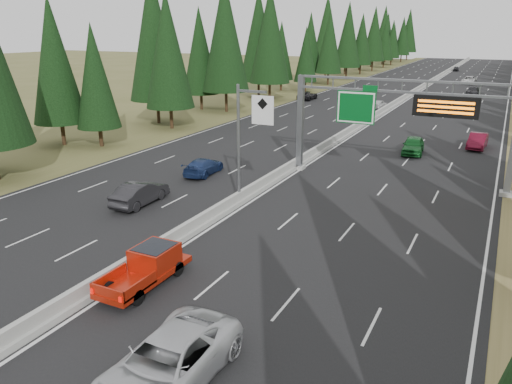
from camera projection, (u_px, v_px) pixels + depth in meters
road at (401, 102)px, 80.63m from camera, size 32.00×260.00×0.08m
shoulder_left at (299, 96)px, 88.21m from camera, size 3.60×260.00×0.06m
median_barrier at (401, 100)px, 80.52m from camera, size 0.70×260.00×0.85m
sign_gantry at (408, 116)px, 36.90m from camera, size 16.75×0.98×7.80m
hov_sign_pole at (246, 137)px, 32.19m from camera, size 2.80×0.50×8.00m
tree_row_left at (261, 41)px, 81.04m from camera, size 12.20×245.97×18.95m
silver_minivan at (167, 363)px, 16.45m from camera, size 2.88×6.18×1.71m
red_pickup at (150, 264)px, 23.23m from camera, size 1.82×5.08×1.66m
car_ahead_green at (413, 145)px, 47.23m from camera, size 2.31×4.81×1.58m
car_ahead_dkred at (478, 141)px, 49.27m from camera, size 1.80×4.56×1.48m
car_ahead_dkgrey at (473, 91)px, 88.48m from camera, size 2.14×4.93×1.41m
car_ahead_white at (469, 80)px, 105.92m from camera, size 2.89×5.75×1.56m
car_ahead_far at (456, 69)px, 137.41m from camera, size 1.68×3.80×1.27m
car_onc_near at (140, 193)px, 33.60m from camera, size 1.81×4.75×1.55m
car_onc_blue at (204, 166)px, 40.52m from camera, size 2.24×4.70×1.32m
car_onc_white at (379, 104)px, 73.50m from camera, size 1.94×3.99×1.31m
car_onc_far at (307, 95)px, 82.85m from camera, size 2.31×4.91×1.36m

